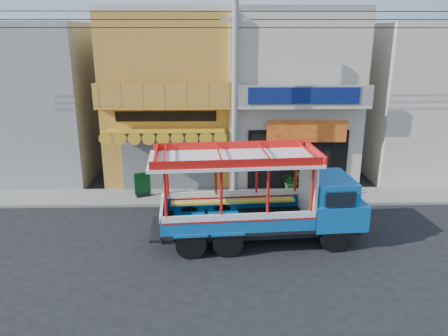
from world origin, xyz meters
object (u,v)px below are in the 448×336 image
songthaew_truck (274,198)px  potted_plant_b (342,188)px  utility_pole (239,87)px  potted_plant_a (291,181)px  green_sign (143,186)px  potted_plant_c (314,181)px

songthaew_truck → potted_plant_b: bearing=48.1°
songthaew_truck → potted_plant_b: (3.57, 3.98, -1.08)m
utility_pole → potted_plant_a: size_ratio=27.57×
green_sign → potted_plant_a: size_ratio=1.08×
utility_pole → potted_plant_c: (3.55, 1.06, -4.38)m
utility_pole → potted_plant_b: 6.45m
green_sign → potted_plant_b: size_ratio=1.26×
potted_plant_a → potted_plant_c: 1.04m
potted_plant_b → potted_plant_c: size_ratio=0.82×
songthaew_truck → utility_pole: bearing=106.6°
green_sign → potted_plant_c: bearing=2.4°
green_sign → utility_pole: bearing=-9.8°
utility_pole → green_sign: size_ratio=25.54×
songthaew_truck → potted_plant_c: 5.33m
songthaew_truck → potted_plant_c: songthaew_truck is taller
green_sign → potted_plant_b: bearing=-2.0°
potted_plant_b → potted_plant_c: bearing=-0.8°
songthaew_truck → potted_plant_c: bearing=61.6°
potted_plant_b → songthaew_truck: bearing=77.8°
green_sign → potted_plant_c: 7.76m
songthaew_truck → potted_plant_c: size_ratio=6.99×
green_sign → potted_plant_b: (8.84, -0.31, -0.02)m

